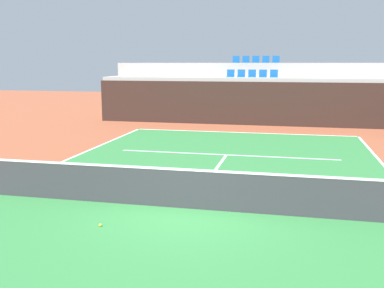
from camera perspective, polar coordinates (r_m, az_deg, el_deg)
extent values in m
plane|color=brown|center=(10.67, -0.58, -8.33)|extent=(80.00, 80.00, 0.00)
cube|color=#2D7238|center=(10.67, -0.58, -8.30)|extent=(11.00, 24.00, 0.01)
cube|color=white|center=(22.17, 6.53, 1.47)|extent=(11.00, 0.10, 0.00)
cube|color=white|center=(16.75, 4.45, -1.40)|extent=(8.26, 0.10, 0.00)
cube|color=white|center=(13.68, 2.51, -4.07)|extent=(0.10, 6.40, 0.00)
cube|color=black|center=(24.94, 7.32, 5.18)|extent=(17.48, 0.30, 2.39)
cube|color=#9E9E99|center=(26.27, 7.61, 5.66)|extent=(17.48, 2.40, 2.60)
cube|color=#9E9E99|center=(28.63, 8.07, 6.85)|extent=(17.48, 2.40, 3.42)
cube|color=#145193|center=(26.34, 4.93, 8.60)|extent=(0.44, 0.44, 0.04)
cube|color=#145193|center=(26.53, 5.00, 9.09)|extent=(0.44, 0.04, 0.40)
cube|color=#145193|center=(26.26, 6.30, 8.57)|extent=(0.44, 0.44, 0.04)
cube|color=#145193|center=(26.46, 6.36, 9.06)|extent=(0.44, 0.04, 0.40)
cube|color=#145193|center=(26.20, 7.68, 8.54)|extent=(0.44, 0.44, 0.04)
cube|color=#145193|center=(26.39, 7.73, 9.03)|extent=(0.44, 0.04, 0.40)
cube|color=#145193|center=(26.15, 9.07, 8.50)|extent=(0.44, 0.44, 0.04)
cube|color=#145193|center=(26.35, 9.11, 8.99)|extent=(0.44, 0.04, 0.40)
cube|color=#145193|center=(26.12, 10.45, 8.45)|extent=(0.44, 0.44, 0.04)
cube|color=#145193|center=(26.31, 10.49, 8.95)|extent=(0.44, 0.04, 0.40)
cube|color=#145193|center=(28.71, 5.62, 10.37)|extent=(0.44, 0.44, 0.04)
cube|color=#145193|center=(28.91, 5.68, 10.81)|extent=(0.44, 0.04, 0.40)
cube|color=#145193|center=(28.64, 6.89, 10.35)|extent=(0.44, 0.44, 0.04)
cube|color=#145193|center=(28.84, 6.94, 10.79)|extent=(0.44, 0.04, 0.40)
cube|color=#145193|center=(28.58, 8.16, 10.32)|extent=(0.44, 0.44, 0.04)
cube|color=#145193|center=(28.78, 8.21, 10.76)|extent=(0.44, 0.04, 0.40)
cube|color=#145193|center=(28.53, 9.44, 10.29)|extent=(0.44, 0.44, 0.04)
cube|color=#145193|center=(28.74, 9.47, 10.72)|extent=(0.44, 0.04, 0.40)
cube|color=#145193|center=(28.50, 10.72, 10.25)|extent=(0.44, 0.44, 0.04)
cube|color=#145193|center=(28.71, 10.75, 10.69)|extent=(0.44, 0.04, 0.40)
cube|color=#333338|center=(10.53, -0.58, -5.90)|extent=(10.90, 0.02, 0.92)
cube|color=white|center=(10.41, -0.59, -3.34)|extent=(10.90, 0.04, 0.05)
sphere|color=#CCE033|center=(9.73, -11.70, -10.17)|extent=(0.07, 0.07, 0.07)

